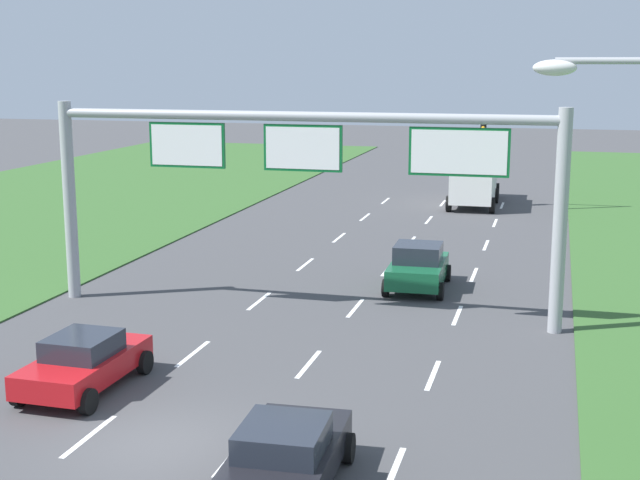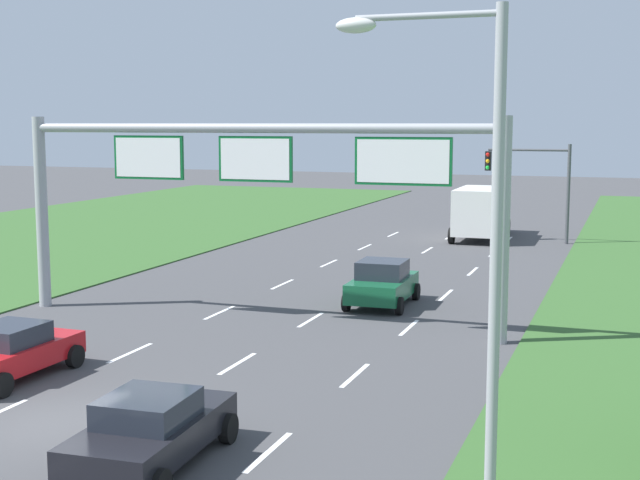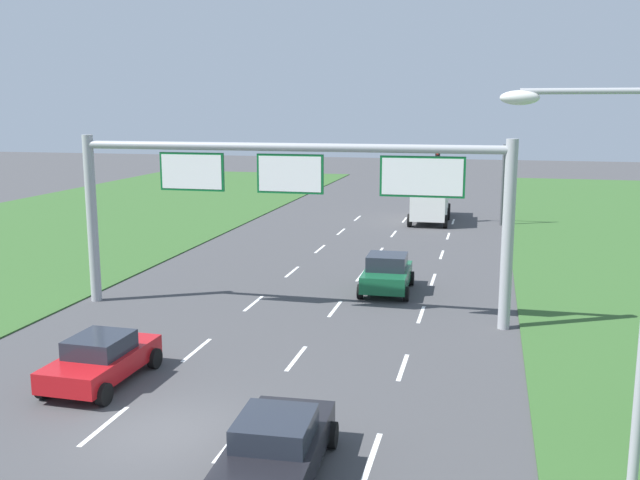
{
  "view_description": "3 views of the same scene",
  "coord_description": "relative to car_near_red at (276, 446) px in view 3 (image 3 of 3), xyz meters",
  "views": [
    {
      "loc": [
        8.17,
        -16.94,
        8.34
      ],
      "look_at": [
        0.04,
        13.69,
        1.98
      ],
      "focal_mm": 50.0,
      "sensor_mm": 36.0,
      "label": 1
    },
    {
      "loc": [
        12.24,
        -16.33,
        6.79
      ],
      "look_at": [
        2.31,
        11.39,
        2.89
      ],
      "focal_mm": 50.0,
      "sensor_mm": 36.0,
      "label": 2
    },
    {
      "loc": [
        7.66,
        -15.43,
        8.09
      ],
      "look_at": [
        0.93,
        12.78,
        2.68
      ],
      "focal_mm": 40.0,
      "sensor_mm": 36.0,
      "label": 3
    }
  ],
  "objects": [
    {
      "name": "sign_gantry",
      "position": [
        -3.13,
        12.35,
        4.19
      ],
      "size": [
        17.24,
        0.44,
        7.0
      ],
      "color": "#9EA0A5",
      "rests_on": "ground_plane"
    },
    {
      "name": "lane_dashes_slip",
      "position": [
        1.91,
        10.46,
        -0.74
      ],
      "size": [
        0.14,
        56.4,
        0.01
      ],
      "color": "white",
      "rests_on": "ground_plane"
    },
    {
      "name": "car_mid_lane",
      "position": [
        -6.68,
        4.11,
        -0.01
      ],
      "size": [
        2.21,
        4.09,
        1.46
      ],
      "rotation": [
        0.0,
        0.0,
        -0.02
      ],
      "color": "red",
      "rests_on": "ground_plane"
    },
    {
      "name": "street_lamp",
      "position": [
        6.57,
        -1.68,
        4.33
      ],
      "size": [
        2.61,
        0.32,
        8.5
      ],
      "color": "#9EA0A5",
      "rests_on": "ground_plane"
    },
    {
      "name": "car_near_red",
      "position": [
        0.0,
        0.0,
        0.0
      ],
      "size": [
        2.35,
        4.37,
        1.48
      ],
      "rotation": [
        0.0,
        0.0,
        0.05
      ],
      "color": "black",
      "rests_on": "ground_plane"
    },
    {
      "name": "lane_dashes_inner_right",
      "position": [
        -1.59,
        10.46,
        -0.74
      ],
      "size": [
        0.14,
        56.4,
        0.01
      ],
      "color": "white",
      "rests_on": "ground_plane"
    },
    {
      "name": "lane_dashes_inner_left",
      "position": [
        -5.09,
        10.46,
        -0.74
      ],
      "size": [
        0.14,
        56.4,
        0.01
      ],
      "color": "white",
      "rests_on": "ground_plane"
    },
    {
      "name": "car_lead_silver",
      "position": [
        0.07,
        16.69,
        0.09
      ],
      "size": [
        2.29,
        4.01,
        1.7
      ],
      "rotation": [
        0.0,
        0.0,
        0.03
      ],
      "color": "#145633",
      "rests_on": "ground_plane"
    },
    {
      "name": "traffic_light_mast",
      "position": [
        3.29,
        36.58,
        3.12
      ],
      "size": [
        4.76,
        0.49,
        5.6
      ],
      "color": "#47494F",
      "rests_on": "ground_plane"
    },
    {
      "name": "box_truck",
      "position": [
        0.28,
        37.35,
        0.91
      ],
      "size": [
        2.76,
        7.29,
        3.04
      ],
      "rotation": [
        0.0,
        0.0,
        0.01
      ],
      "color": "silver",
      "rests_on": "ground_plane"
    },
    {
      "name": "ground_plane",
      "position": [
        -3.34,
        1.46,
        -0.75
      ],
      "size": [
        200.0,
        200.0,
        0.0
      ],
      "primitive_type": "plane",
      "color": "#424244"
    }
  ]
}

